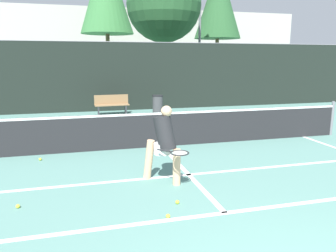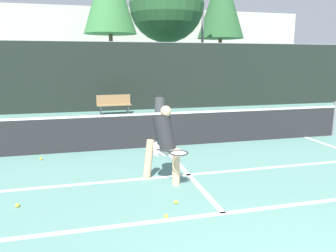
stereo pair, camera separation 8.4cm
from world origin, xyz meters
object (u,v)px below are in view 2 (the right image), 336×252
(trash_bin, at_px, (160,105))
(courtside_bench, at_px, (114,104))
(parked_car, at_px, (33,93))
(player_practicing, at_px, (163,142))

(trash_bin, bearing_deg, courtside_bench, 173.25)
(parked_car, bearing_deg, courtside_bench, -50.98)
(courtside_bench, xyz_separation_m, trash_bin, (1.96, -0.23, -0.05))
(player_practicing, bearing_deg, parked_car, 151.96)
(courtside_bench, height_order, parked_car, parked_car)
(player_practicing, distance_m, trash_bin, 8.18)
(trash_bin, height_order, parked_car, parked_car)
(player_practicing, relative_size, parked_car, 0.36)
(trash_bin, xyz_separation_m, parked_car, (-5.90, 5.09, 0.15))
(player_practicing, relative_size, courtside_bench, 1.03)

